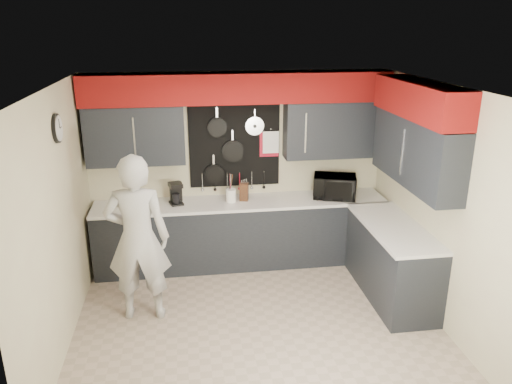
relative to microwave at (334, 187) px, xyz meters
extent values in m
plane|color=tan|center=(-1.27, -1.41, -1.08)|extent=(4.00, 4.00, 0.00)
cube|color=beige|center=(-1.27, 0.34, 0.22)|extent=(4.00, 0.01, 2.60)
cube|color=black|center=(-2.60, 0.18, 0.75)|extent=(1.24, 0.32, 0.75)
cube|color=black|center=(0.01, 0.18, 0.75)|extent=(1.34, 0.32, 0.75)
cube|color=maroon|center=(-1.27, 0.16, 1.32)|extent=(3.94, 0.36, 0.38)
cube|color=black|center=(-1.32, 0.33, 0.55)|extent=(1.22, 0.03, 1.15)
cylinder|color=black|center=(-1.55, 0.29, 0.80)|extent=(0.26, 0.04, 0.26)
cylinder|color=black|center=(-1.35, 0.29, 0.47)|extent=(0.30, 0.04, 0.30)
cylinder|color=black|center=(-1.61, 0.29, 0.16)|extent=(0.27, 0.04, 0.27)
cylinder|color=silver|center=(-1.05, 0.29, 0.80)|extent=(0.25, 0.02, 0.25)
cube|color=#A80C22|center=(-0.85, 0.31, 0.54)|extent=(0.26, 0.01, 0.34)
cube|color=white|center=(-0.83, 0.29, 0.57)|extent=(0.22, 0.01, 0.30)
cylinder|color=silver|center=(-1.77, 0.30, 0.05)|extent=(0.01, 0.01, 0.20)
cylinder|color=silver|center=(-1.60, 0.30, 0.05)|extent=(0.01, 0.01, 0.20)
cylinder|color=silver|center=(-1.43, 0.30, 0.05)|extent=(0.01, 0.01, 0.20)
cylinder|color=silver|center=(-1.26, 0.30, 0.05)|extent=(0.01, 0.01, 0.20)
cylinder|color=silver|center=(-1.09, 0.30, 0.05)|extent=(0.01, 0.01, 0.20)
cylinder|color=silver|center=(-0.92, 0.30, 0.05)|extent=(0.01, 0.01, 0.20)
cube|color=beige|center=(0.72, -1.41, 0.22)|extent=(0.01, 3.50, 2.60)
cube|color=black|center=(0.57, -1.11, 0.75)|extent=(0.32, 1.70, 0.75)
cube|color=maroon|center=(0.55, -1.11, 1.32)|extent=(0.36, 1.70, 0.38)
cube|color=beige|center=(-3.27, -1.41, 0.22)|extent=(0.01, 3.50, 2.60)
cylinder|color=black|center=(-3.25, -1.01, 1.10)|extent=(0.04, 0.30, 0.30)
cylinder|color=white|center=(-3.23, -1.01, 1.10)|extent=(0.01, 0.26, 0.26)
cube|color=black|center=(-1.27, 0.04, -0.64)|extent=(3.90, 0.60, 0.88)
cube|color=silver|center=(-1.27, 0.03, -0.18)|extent=(3.90, 0.63, 0.04)
cube|color=black|center=(0.43, -1.06, -0.64)|extent=(0.60, 1.60, 0.88)
cube|color=silver|center=(0.41, -1.06, -0.18)|extent=(0.63, 1.60, 0.04)
cube|color=black|center=(-1.27, -0.22, -1.03)|extent=(3.90, 0.06, 0.10)
imported|color=black|center=(0.00, 0.00, 0.00)|extent=(0.65, 0.53, 0.31)
cube|color=#3C1A13|center=(-1.23, 0.06, -0.04)|extent=(0.13, 0.13, 0.24)
cylinder|color=white|center=(-1.41, 0.04, -0.07)|extent=(0.13, 0.13, 0.17)
cube|color=black|center=(-2.13, 0.04, -0.14)|extent=(0.20, 0.23, 0.03)
cube|color=black|center=(-2.13, 0.12, -0.01)|extent=(0.17, 0.09, 0.26)
cube|color=black|center=(-2.13, 0.04, 0.11)|extent=(0.20, 0.23, 0.05)
cylinder|color=black|center=(-2.13, 0.03, -0.07)|extent=(0.10, 0.10, 0.12)
imported|color=beige|center=(-2.54, -1.10, -0.12)|extent=(0.73, 0.50, 1.91)
camera|label=1|loc=(-1.98, -6.20, 2.13)|focal=35.00mm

